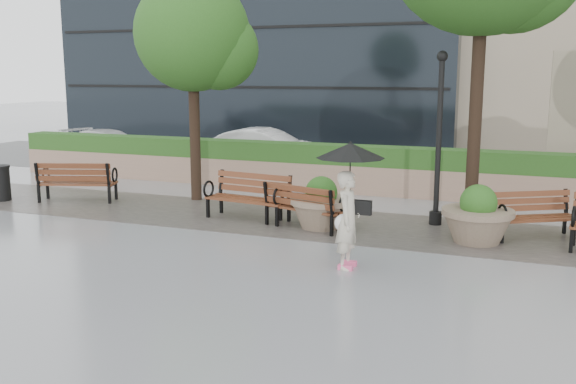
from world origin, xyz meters
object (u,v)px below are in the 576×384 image
(bench_0, at_px, (78,190))
(trash_bin, at_px, (0,184))
(bench_2, at_px, (305,215))
(planter_left, at_px, (321,208))
(bench_1, at_px, (248,206))
(planter_right, at_px, (477,220))
(pedestrian, at_px, (349,193))
(lamppost, at_px, (438,150))
(bench_3, at_px, (534,225))
(car_right, at_px, (266,149))
(car_left, at_px, (109,146))

(bench_0, bearing_deg, trash_bin, -0.02)
(bench_0, relative_size, trash_bin, 2.35)
(bench_2, distance_m, planter_left, 0.40)
(planter_left, distance_m, trash_bin, 8.96)
(bench_1, relative_size, planter_right, 1.45)
(bench_1, height_order, pedestrian, pedestrian)
(bench_2, bearing_deg, pedestrian, 140.47)
(lamppost, bearing_deg, planter_right, -51.71)
(lamppost, bearing_deg, pedestrian, -104.21)
(bench_3, xyz_separation_m, pedestrian, (-3.05, -3.31, 1.05))
(trash_bin, bearing_deg, bench_3, 3.78)
(bench_3, xyz_separation_m, car_right, (-8.88, 6.70, 0.44))
(trash_bin, distance_m, car_left, 7.54)
(bench_2, bearing_deg, planter_right, -162.42)
(car_right, bearing_deg, bench_2, -152.75)
(bench_3, bearing_deg, trash_bin, 152.87)
(bench_1, height_order, planter_left, planter_left)
(bench_3, height_order, car_left, car_left)
(bench_2, bearing_deg, trash_bin, 15.79)
(bench_3, bearing_deg, bench_2, 159.69)
(planter_right, bearing_deg, lamppost, 128.29)
(bench_2, bearing_deg, bench_0, 10.20)
(bench_2, height_order, car_left, car_left)
(planter_right, distance_m, car_right, 10.81)
(bench_2, xyz_separation_m, planter_right, (3.65, 0.11, 0.18))
(planter_right, distance_m, car_left, 15.89)
(bench_0, xyz_separation_m, car_left, (-3.88, 6.65, 0.30))
(planter_left, bearing_deg, bench_2, -152.46)
(bench_3, distance_m, planter_right, 1.34)
(bench_1, distance_m, car_left, 11.39)
(bench_0, bearing_deg, car_right, -127.85)
(trash_bin, relative_size, lamppost, 0.23)
(trash_bin, bearing_deg, pedestrian, -13.23)
(lamppost, relative_size, car_left, 0.91)
(planter_left, height_order, pedestrian, pedestrian)
(bench_1, xyz_separation_m, car_right, (-2.63, 7.26, 0.41))
(trash_bin, bearing_deg, planter_right, 0.52)
(planter_right, height_order, lamppost, lamppost)
(bench_2, relative_size, trash_bin, 2.17)
(bench_3, bearing_deg, pedestrian, -163.62)
(planter_left, bearing_deg, bench_3, 9.23)
(bench_3, xyz_separation_m, car_left, (-15.25, 6.42, 0.33))
(car_right, bearing_deg, car_left, 91.15)
(planter_right, xyz_separation_m, pedestrian, (-1.97, -2.54, 0.87))
(planter_left, relative_size, trash_bin, 1.53)
(bench_1, xyz_separation_m, bench_2, (1.52, -0.33, -0.02))
(trash_bin, xyz_separation_m, pedestrian, (10.31, -2.42, 0.89))
(trash_bin, bearing_deg, bench_2, -0.01)
(planter_right, distance_m, lamppost, 2.04)
(bench_0, xyz_separation_m, pedestrian, (8.32, -3.07, 1.02))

